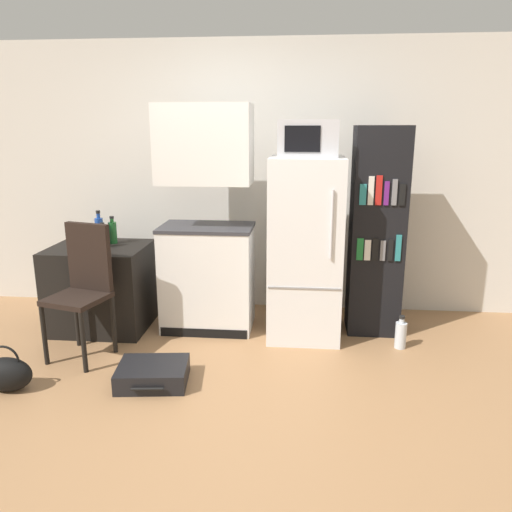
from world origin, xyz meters
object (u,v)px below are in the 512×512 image
Objects in this scene: bookshelf at (377,232)px; water_bottle_front at (401,334)px; bottle_ketchup_red at (103,237)px; refrigerator at (305,249)px; side_table at (102,287)px; bottle_blue_soda at (99,231)px; suitcase_large_flat at (153,374)px; microwave at (308,138)px; chair at (84,280)px; handbag at (7,374)px; kitchen_hutch at (207,230)px; bottle_green_tall at (113,232)px.

bookshelf is 0.88m from water_bottle_front.
bottle_ketchup_red is (-2.36, -0.18, -0.05)m from bookshelf.
bookshelf is at bearing 12.71° from refrigerator.
bookshelf is at bearing 4.35° from bottle_ketchup_red.
refrigerator is (1.81, 0.02, 0.39)m from side_table.
bookshelf is 6.36× the size of water_bottle_front.
side_table is 2.69× the size of bottle_blue_soda.
refrigerator is 2.91× the size of suitcase_large_flat.
water_bottle_front is (2.61, -0.28, -0.76)m from bottle_blue_soda.
microwave is 2.17m from suitcase_large_flat.
chair reaches higher than handbag.
bookshelf is at bearing 27.45° from suitcase_large_flat.
kitchen_hutch is 0.87m from refrigerator.
bookshelf is (0.61, 0.14, 0.12)m from refrigerator.
side_table is 1.09m from kitchen_hutch.
water_bottle_front is (2.83, 0.96, -0.01)m from handbag.
bookshelf is at bearing 2.34° from bottle_blue_soda.
kitchen_hutch is 1.89m from handbag.
bottle_blue_soda is (-0.96, -0.03, -0.02)m from kitchen_hutch.
kitchen_hutch is 1.86× the size of chair.
microwave is (-0.00, -0.00, 0.91)m from refrigerator.
refrigerator reaches higher than suitcase_large_flat.
chair reaches higher than side_table.
water_bottle_front is at bearing 18.65° from handbag.
side_table is 0.79× the size of chair.
side_table is at bearing -179.40° from microwave.
bookshelf is 2.37m from bottle_ketchup_red.
bottle_green_tall is 1.51m from suitcase_large_flat.
side_table is 1.75× the size of microwave.
suitcase_large_flat is at bearing -59.20° from bottle_green_tall.
bottle_green_tall is (0.09, 0.13, 0.48)m from side_table.
bookshelf is 5.78× the size of bottle_blue_soda.
handbag is at bearing -149.61° from microwave.
bottle_green_tall is at bearing -179.35° from bookshelf.
bookshelf is at bearing 12.83° from microwave.
refrigerator is at bearing 33.67° from chair.
handbag is (-2.03, -1.19, -1.56)m from microwave.
suitcase_large_flat is 2.01m from water_bottle_front.
handbag is at bearing -100.06° from bottle_blue_soda.
bottle_ketchup_red is at bearing -175.65° from bookshelf.
bottle_blue_soda is at bearing 119.14° from suitcase_large_flat.
kitchen_hutch reaches higher than bottle_ketchup_red.
bookshelf reaches higher than bottle_green_tall.
bottle_green_tall is at bearing 113.99° from suitcase_large_flat.
water_bottle_front is at bearing -63.12° from bookshelf.
microwave is at bearing 0.60° from side_table.
refrigerator is (0.86, -0.07, -0.13)m from kitchen_hutch.
bottle_green_tall is at bearing 176.32° from refrigerator.
microwave is (1.81, 0.02, 1.31)m from side_table.
microwave is at bearing -167.17° from bookshelf.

